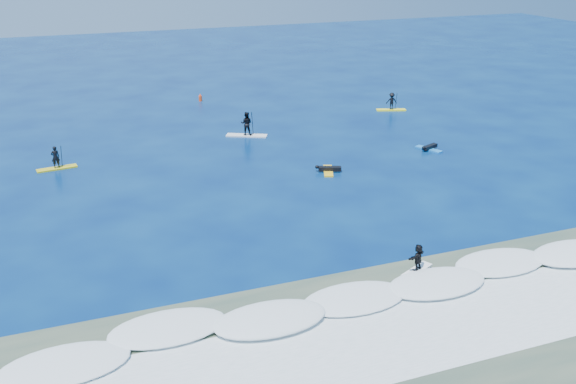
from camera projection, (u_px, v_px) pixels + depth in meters
name	position (u px, v px, depth m)	size (l,w,h in m)	color
ground	(325.00, 207.00, 37.45)	(160.00, 160.00, 0.00)	#041A4E
shallow_water	(468.00, 336.00, 25.28)	(90.00, 13.00, 0.01)	#35483B
breaking_wave	(415.00, 288.00, 28.76)	(40.00, 6.00, 0.30)	white
whitewater	(453.00, 323.00, 26.16)	(34.00, 5.00, 0.02)	silver
sup_paddler_left	(56.00, 161.00, 43.37)	(2.71, 1.00, 1.85)	gold
sup_paddler_center	(246.00, 126.00, 50.50)	(3.25, 2.18, 2.27)	white
sup_paddler_right	(392.00, 102.00, 58.10)	(2.74, 1.47, 1.87)	#FFF41B
prone_paddler_near	(328.00, 169.00, 43.04)	(1.71, 2.27, 0.46)	yellow
prone_paddler_far	(429.00, 148.00, 47.47)	(1.62, 2.16, 0.44)	blue
wave_surfer	(418.00, 259.00, 29.69)	(1.94, 1.32, 1.38)	white
marker_buoy	(200.00, 98.00, 61.50)	(0.32, 0.32, 0.77)	#EF4015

